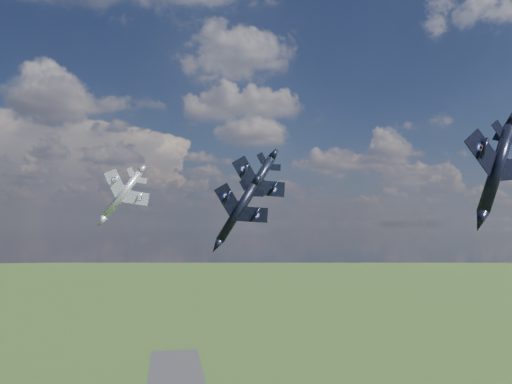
{
  "coord_description": "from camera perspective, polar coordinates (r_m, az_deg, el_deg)",
  "views": [
    {
      "loc": [
        -5.47,
        -65.38,
        77.14
      ],
      "look_at": [
        8.62,
        13.46,
        82.32
      ],
      "focal_mm": 35.0,
      "sensor_mm": 36.0,
      "label": 1
    }
  ],
  "objects": [
    {
      "name": "jet_left_silver",
      "position": [
        93.49,
        -15.03,
        -0.27
      ],
      "size": [
        11.77,
        15.21,
        8.17
      ],
      "primitive_type": null,
      "rotation": [
        0.0,
        0.63,
        0.16
      ],
      "color": "#B3B5BE"
    },
    {
      "name": "jet_lead_navy",
      "position": [
        83.13,
        -2.17,
        -2.32
      ],
      "size": [
        11.79,
        15.7,
        8.25
      ],
      "primitive_type": null,
      "rotation": [
        0.0,
        0.55,
        -0.07
      ],
      "color": "black"
    },
    {
      "name": "jet_high_navy",
      "position": [
        90.59,
        -0.17,
        0.71
      ],
      "size": [
        12.97,
        17.35,
        9.22
      ],
      "primitive_type": null,
      "rotation": [
        0.0,
        0.56,
        0.06
      ],
      "color": "black"
    },
    {
      "name": "jet_right_navy",
      "position": [
        63.54,
        25.82,
        2.42
      ],
      "size": [
        12.27,
        15.75,
        6.88
      ],
      "primitive_type": null,
      "rotation": [
        0.0,
        0.39,
        0.09
      ],
      "color": "black"
    }
  ]
}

